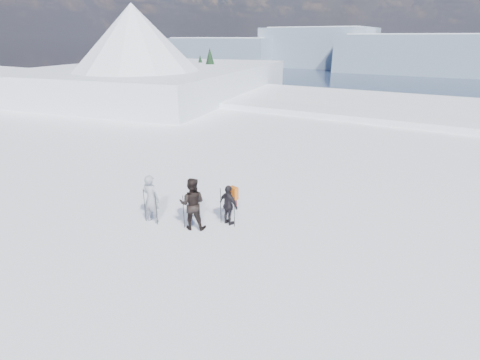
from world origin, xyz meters
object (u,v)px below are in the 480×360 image
object	(u,v)px
skier_dark	(192,204)
skier_pack	(229,205)
skis_loose	(234,198)
skier_grey	(151,199)

from	to	relation	value
skier_dark	skier_pack	world-z (taller)	skier_dark
skier_pack	skis_loose	bearing A→B (deg)	-47.83
skis_loose	skier_dark	bearing A→B (deg)	-88.10
skis_loose	skier_grey	bearing A→B (deg)	-114.28
skier_dark	skier_pack	xyz separation A→B (m)	(0.93, 0.90, -0.20)
skier_grey	skis_loose	size ratio (longest dim) A/B	1.10
skier_pack	skier_grey	bearing A→B (deg)	42.01
skier_grey	skier_pack	xyz separation A→B (m)	(2.53, 1.23, -0.16)
skier_grey	skier_dark	xyz separation A→B (m)	(1.60, 0.34, 0.04)
skier_grey	skier_dark	size ratio (longest dim) A/B	0.96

